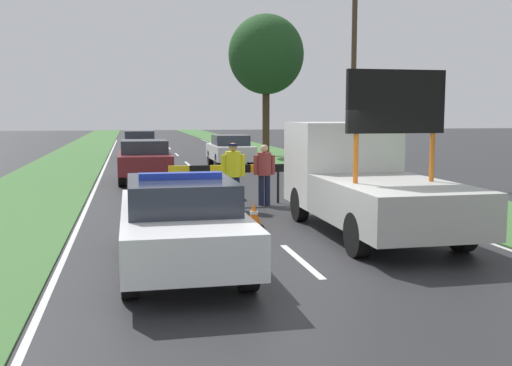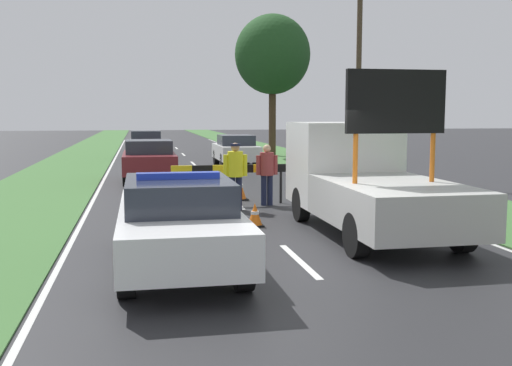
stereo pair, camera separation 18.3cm
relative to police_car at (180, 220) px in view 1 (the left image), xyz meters
The scene contains 16 objects.
ground_plane 2.13m from the police_car, ahead, with size 160.00×160.00×0.00m, color #28282B.
lane_markings 16.59m from the police_car, 83.08° to the left, with size 7.88×61.91×0.01m.
grass_verge_left 20.35m from the police_car, 100.69° to the left, with size 3.55×120.00×0.03m.
grass_verge_right 21.45m from the police_car, 68.77° to the left, with size 3.55×120.00×0.03m.
police_car is the anchor object (origin of this frame).
work_truck 4.62m from the police_car, 30.07° to the left, with size 2.21×5.61×3.23m.
road_barrier 6.65m from the police_car, 73.64° to the left, with size 3.30×0.08×1.07m.
police_officer 5.76m from the police_car, 71.86° to the left, with size 0.61×0.39×1.71m.
pedestrian_civilian 6.65m from the police_car, 65.70° to the left, with size 0.58×0.37×1.62m.
traffic_cone_near_police 3.73m from the police_car, 59.84° to the left, with size 0.37×0.37×0.51m.
traffic_cone_near_truck 7.59m from the police_car, 73.33° to the left, with size 0.50×0.50×0.69m.
queued_car_wagon_maroon 12.30m from the police_car, 91.15° to the left, with size 1.82×4.07×1.50m.
queued_car_van_white 18.15m from the police_car, 78.02° to the left, with size 1.71×4.05×1.46m.
queued_car_suv_grey 24.01m from the police_car, 90.52° to the left, with size 1.76×4.24×1.50m.
roadside_tree_near_right 25.66m from the police_car, 74.01° to the left, with size 4.27×4.27×8.01m.
utility_pole 14.89m from the police_car, 58.26° to the left, with size 1.20×0.20×8.47m.
Camera 1 is at (-2.76, -9.36, 2.44)m, focal length 42.00 mm.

